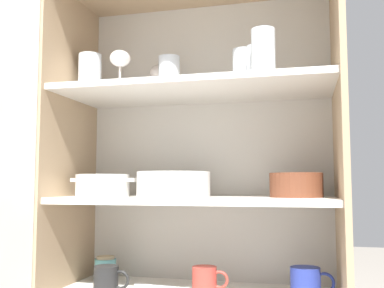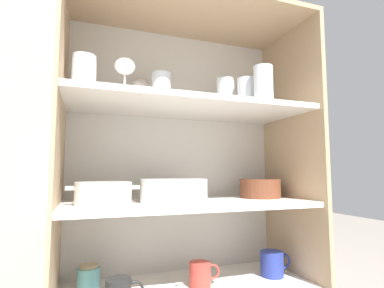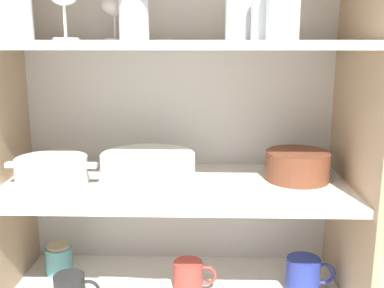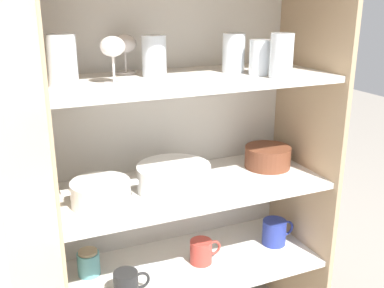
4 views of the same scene
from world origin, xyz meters
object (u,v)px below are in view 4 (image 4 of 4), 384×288
object	(u,v)px
storage_jar	(89,263)
coffee_mug_primary	(275,232)
mixing_bowl_large	(268,156)
casserole_dish	(101,193)
plate_stack_white	(174,177)

from	to	relation	value
storage_jar	coffee_mug_primary	bearing A→B (deg)	-6.41
mixing_bowl_large	casserole_dish	distance (m)	0.63
plate_stack_white	storage_jar	bearing A→B (deg)	161.76
storage_jar	plate_stack_white	bearing A→B (deg)	-18.24
casserole_dish	storage_jar	bearing A→B (deg)	108.18
casserole_dish	mixing_bowl_large	bearing A→B (deg)	6.44
plate_stack_white	coffee_mug_primary	distance (m)	0.50
mixing_bowl_large	coffee_mug_primary	world-z (taller)	mixing_bowl_large
mixing_bowl_large	storage_jar	xyz separation A→B (m)	(-0.66, 0.04, -0.30)
plate_stack_white	coffee_mug_primary	xyz separation A→B (m)	(0.41, 0.01, -0.29)
plate_stack_white	storage_jar	distance (m)	0.42
coffee_mug_primary	storage_jar	bearing A→B (deg)	173.59
plate_stack_white	coffee_mug_primary	size ratio (longest dim) A/B	1.82
plate_stack_white	casserole_dish	world-z (taller)	plate_stack_white
plate_stack_white	storage_jar	xyz separation A→B (m)	(-0.28, 0.09, -0.30)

